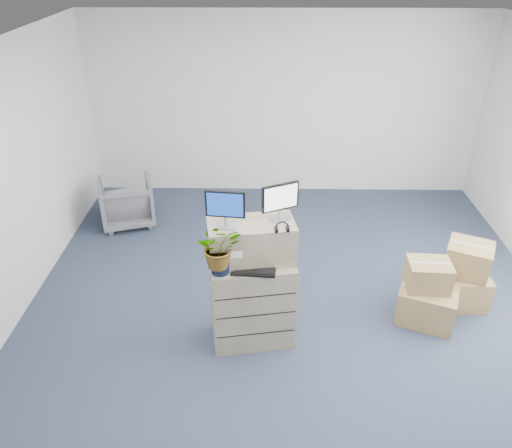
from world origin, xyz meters
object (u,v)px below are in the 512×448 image
(keyboard, at_px, (253,271))
(potted_plant, at_px, (220,252))
(filing_cabinet_lower, at_px, (252,301))
(office_chair, at_px, (127,200))
(water_bottle, at_px, (256,248))
(monitor_left, at_px, (225,207))
(monitor_right, at_px, (280,200))

(keyboard, bearing_deg, potted_plant, -170.06)
(filing_cabinet_lower, xyz_separation_m, office_chair, (-1.87, 2.39, -0.11))
(keyboard, xyz_separation_m, water_bottle, (0.02, 0.24, 0.10))
(filing_cabinet_lower, relative_size, monitor_left, 2.61)
(potted_plant, bearing_deg, keyboard, 5.75)
(water_bottle, relative_size, potted_plant, 0.42)
(monitor_left, height_order, water_bottle, monitor_left)
(water_bottle, bearing_deg, monitor_left, -160.22)
(monitor_right, distance_m, office_chair, 3.33)
(monitor_right, relative_size, office_chair, 0.49)
(keyboard, height_order, water_bottle, water_bottle)
(monitor_left, height_order, potted_plant, monitor_left)
(water_bottle, xyz_separation_m, office_chair, (-1.90, 2.31, -0.69))
(monitor_right, bearing_deg, potted_plant, -175.43)
(filing_cabinet_lower, relative_size, potted_plant, 1.87)
(monitor_left, xyz_separation_m, potted_plant, (-0.05, -0.17, -0.37))
(filing_cabinet_lower, height_order, water_bottle, water_bottle)
(keyboard, bearing_deg, monitor_right, 53.78)
(monitor_right, xyz_separation_m, water_bottle, (-0.22, -0.05, -0.50))
(monitor_left, height_order, keyboard, monitor_left)
(water_bottle, bearing_deg, monitor_right, 11.91)
(filing_cabinet_lower, distance_m, keyboard, 0.51)
(keyboard, distance_m, office_chair, 3.22)
(monitor_right, relative_size, water_bottle, 1.69)
(water_bottle, height_order, office_chair, water_bottle)
(keyboard, relative_size, water_bottle, 1.94)
(monitor_left, height_order, office_chair, monitor_left)
(filing_cabinet_lower, relative_size, monitor_right, 2.61)
(keyboard, relative_size, office_chair, 0.56)
(keyboard, relative_size, potted_plant, 0.82)
(keyboard, xyz_separation_m, potted_plant, (-0.31, -0.03, 0.23))
(monitor_left, relative_size, water_bottle, 1.69)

